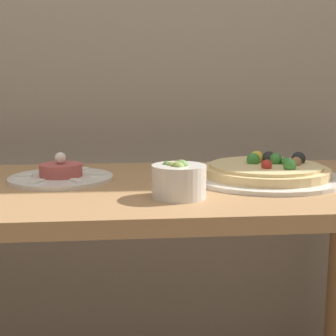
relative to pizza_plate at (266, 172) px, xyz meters
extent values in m
cube|color=#AD7F51|center=(-0.34, -0.02, -0.04)|extent=(1.42, 0.60, 0.03)
cylinder|color=#AD7F51|center=(0.31, 0.22, -0.43)|extent=(0.06, 0.06, 0.76)
cylinder|color=silver|center=(0.00, 0.00, -0.01)|extent=(0.37, 0.37, 0.01)
cylinder|color=#E5C17F|center=(0.00, 0.00, 0.00)|extent=(0.31, 0.31, 0.02)
cylinder|color=beige|center=(0.00, 0.00, 0.02)|extent=(0.27, 0.27, 0.01)
sphere|color=#387F33|center=(0.03, -0.07, 0.03)|extent=(0.03, 0.03, 0.03)
sphere|color=#997047|center=(0.07, -0.02, 0.03)|extent=(0.03, 0.03, 0.03)
sphere|color=#387F33|center=(-0.03, 0.02, 0.03)|extent=(0.03, 0.03, 0.03)
sphere|color=gold|center=(-0.01, 0.03, 0.03)|extent=(0.04, 0.04, 0.04)
sphere|color=#387F33|center=(0.03, 0.01, 0.03)|extent=(0.03, 0.03, 0.03)
sphere|color=black|center=(0.01, 0.02, 0.03)|extent=(0.04, 0.04, 0.04)
sphere|color=black|center=(0.09, 0.01, 0.03)|extent=(0.03, 0.03, 0.03)
sphere|color=#B22D23|center=(-0.02, -0.05, 0.03)|extent=(0.03, 0.03, 0.03)
sphere|color=#387F33|center=(0.05, -0.01, 0.03)|extent=(0.02, 0.02, 0.02)
cylinder|color=silver|center=(-0.50, 0.04, -0.01)|extent=(0.25, 0.25, 0.01)
cylinder|color=#B2514C|center=(-0.50, 0.04, 0.01)|extent=(0.10, 0.10, 0.03)
sphere|color=silver|center=(-0.50, 0.04, 0.04)|extent=(0.03, 0.03, 0.03)
cube|color=white|center=(-0.41, 0.04, -0.01)|extent=(0.04, 0.02, 0.01)
cube|color=white|center=(-0.45, 0.12, -0.01)|extent=(0.03, 0.04, 0.01)
cube|color=white|center=(-0.54, 0.12, -0.01)|extent=(0.03, 0.04, 0.01)
cube|color=white|center=(-0.59, 0.04, -0.01)|extent=(0.04, 0.02, 0.01)
cube|color=white|center=(-0.54, -0.04, -0.01)|extent=(0.03, 0.04, 0.01)
cube|color=white|center=(-0.45, -0.04, -0.01)|extent=(0.03, 0.04, 0.01)
cylinder|color=silver|center=(-0.23, -0.17, 0.02)|extent=(0.11, 0.11, 0.07)
sphere|color=#668E42|center=(-0.23, -0.15, 0.04)|extent=(0.02, 0.02, 0.02)
sphere|color=#A3B25B|center=(-0.25, -0.17, 0.04)|extent=(0.03, 0.03, 0.03)
sphere|color=#B7BC70|center=(-0.23, -0.17, 0.04)|extent=(0.03, 0.03, 0.03)
sphere|color=#668E42|center=(-0.26, -0.15, 0.04)|extent=(0.03, 0.03, 0.03)
sphere|color=#8EA34C|center=(-0.24, -0.18, 0.04)|extent=(0.03, 0.03, 0.03)
sphere|color=#668E42|center=(-0.23, -0.17, 0.04)|extent=(0.03, 0.03, 0.03)
camera|label=1|loc=(-0.34, -1.10, 0.21)|focal=50.00mm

